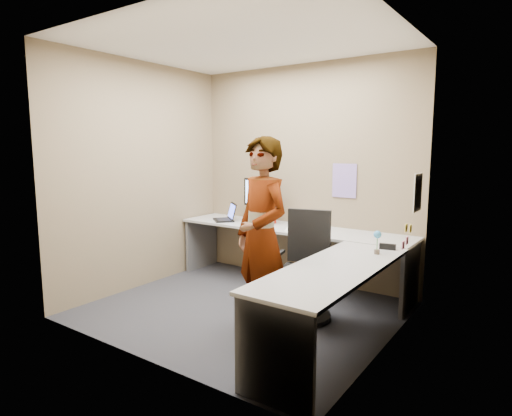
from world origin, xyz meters
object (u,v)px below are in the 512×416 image
Objects in this scene: person at (262,236)px; desk at (298,253)px; monitor at (261,195)px; office_chair at (305,275)px.

desk is at bearing 114.66° from person.
monitor is 1.63m from person.
office_chair is (1.07, -0.81, -0.66)m from monitor.
monitor is (-0.89, 0.63, 0.50)m from desk.
monitor is 0.30× the size of person.
monitor is at bearing 144.64° from desk.
office_chair is 0.72m from person.
desk is at bearing 121.91° from office_chair.
person is at bearing -121.16° from office_chair.
monitor is at bearing 128.95° from office_chair.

